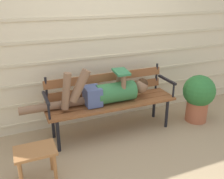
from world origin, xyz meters
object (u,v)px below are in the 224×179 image
(park_bench, at_px, (110,98))
(potted_plant, at_px, (198,96))
(reclining_person, at_px, (106,92))
(footstool, at_px, (36,156))

(park_bench, bearing_deg, potted_plant, -10.47)
(reclining_person, distance_m, potted_plant, 1.43)
(footstool, bearing_deg, potted_plant, 10.06)
(potted_plant, bearing_deg, park_bench, 169.53)
(park_bench, distance_m, footstool, 1.29)
(footstool, bearing_deg, park_bench, 31.61)
(reclining_person, relative_size, footstool, 4.17)
(reclining_person, distance_m, footstool, 1.20)
(reclining_person, height_order, footstool, reclining_person)
(footstool, xyz_separation_m, potted_plant, (2.40, 0.43, 0.11))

